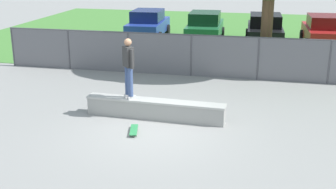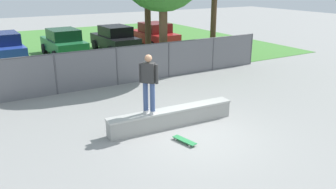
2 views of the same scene
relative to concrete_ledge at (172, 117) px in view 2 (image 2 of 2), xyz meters
The scene contains 10 objects.
ground_plane 1.09m from the concrete_ledge, 78.39° to the right, with size 80.00×80.00×0.00m, color gray.
grass_strip 15.37m from the concrete_ledge, 89.21° to the left, with size 27.80×20.00×0.02m, color #478438.
concrete_ledge is the anchor object (origin of this frame).
skateboarder 1.52m from the concrete_ledge, behind, with size 0.45×0.47×1.82m.
skateboard 1.27m from the concrete_ledge, 103.93° to the right, with size 0.38×0.82×0.09m.
chainlink_fence 5.11m from the concrete_ledge, 87.60° to the left, with size 15.87×0.07×1.70m.
car_blue 13.17m from the concrete_ledge, 105.96° to the left, with size 2.16×4.28×1.66m.
car_green 12.45m from the concrete_ledge, 91.38° to the left, with size 2.16×4.28×1.66m.
car_black 12.62m from the concrete_ledge, 76.37° to the left, with size 2.16×4.28×1.66m.
car_red 13.84m from the concrete_ledge, 64.36° to the left, with size 2.16×4.28×1.66m.
Camera 2 is at (-5.29, -7.47, 4.40)m, focal length 36.01 mm.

